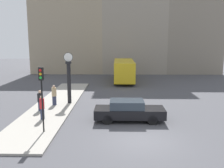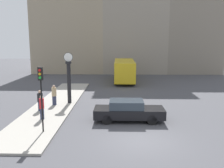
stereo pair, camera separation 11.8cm
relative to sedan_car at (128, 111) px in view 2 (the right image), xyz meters
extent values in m
plane|color=#47474C|center=(0.58, -3.43, -0.73)|extent=(120.00, 120.00, 0.00)
cube|color=#A39E93|center=(-6.04, 4.30, -0.67)|extent=(3.36, 19.46, 0.13)
cube|color=gray|center=(-9.01, 25.69, 6.72)|extent=(11.68, 5.00, 14.92)
cube|color=gray|center=(1.97, 25.69, 8.62)|extent=(10.27, 5.00, 18.71)
cube|color=gray|center=(11.55, 25.69, 6.86)|extent=(8.90, 5.00, 15.19)
cube|color=black|center=(0.05, 0.00, -0.14)|extent=(4.76, 1.76, 0.63)
cube|color=#2D3842|center=(-0.14, 0.00, 0.45)|extent=(2.29, 1.58, 0.54)
cylinder|color=black|center=(1.53, 0.77, -0.40)|extent=(0.66, 0.22, 0.66)
cylinder|color=black|center=(1.53, -0.77, -0.40)|extent=(0.66, 0.22, 0.66)
cylinder|color=black|center=(-1.43, 0.77, -0.40)|extent=(0.66, 0.22, 0.66)
cylinder|color=black|center=(-1.43, -0.77, -0.40)|extent=(0.66, 0.22, 0.66)
cube|color=gold|center=(0.08, 16.37, 0.84)|extent=(2.53, 8.28, 2.44)
cube|color=#1E232D|center=(0.08, 16.37, 1.00)|extent=(2.56, 8.12, 0.73)
cylinder|color=black|center=(1.20, 18.94, -0.28)|extent=(0.28, 0.90, 0.90)
cylinder|color=black|center=(-1.05, 18.94, -0.28)|extent=(0.28, 0.90, 0.90)
cylinder|color=black|center=(1.20, 13.80, -0.28)|extent=(0.28, 0.90, 0.90)
cylinder|color=black|center=(-1.05, 13.80, -0.28)|extent=(0.28, 0.90, 0.90)
cylinder|color=black|center=(-5.15, -2.48, 0.93)|extent=(0.09, 0.09, 3.09)
cube|color=black|center=(-5.15, -2.48, 2.86)|extent=(0.26, 0.20, 0.76)
cylinder|color=red|center=(-5.15, -2.60, 3.07)|extent=(0.15, 0.04, 0.15)
cylinder|color=orange|center=(-5.15, -2.60, 2.86)|extent=(0.15, 0.04, 0.15)
cylinder|color=green|center=(-5.15, -2.60, 2.65)|extent=(0.15, 0.04, 0.15)
cylinder|color=black|center=(-4.91, 4.39, 1.08)|extent=(0.32, 0.32, 3.38)
cube|color=black|center=(-4.91, 4.39, 2.87)|extent=(0.42, 0.42, 0.19)
cylinder|color=black|center=(-4.91, 4.39, 3.33)|extent=(0.78, 0.04, 0.78)
cylinder|color=white|center=(-4.91, 4.39, 3.33)|extent=(0.72, 0.06, 0.72)
cylinder|color=#2D334C|center=(-5.91, -0.16, -0.23)|extent=(0.28, 0.28, 0.75)
cylinder|color=red|center=(-5.91, -0.16, 0.49)|extent=(0.32, 0.32, 0.70)
sphere|color=tan|center=(-5.91, -0.16, 0.95)|extent=(0.21, 0.21, 0.21)
cylinder|color=#2D334C|center=(-6.04, 3.66, -0.23)|extent=(0.33, 0.33, 0.76)
cylinder|color=tan|center=(-6.04, 3.66, 0.50)|extent=(0.39, 0.39, 0.71)
sphere|color=tan|center=(-6.04, 3.66, 0.96)|extent=(0.22, 0.22, 0.22)
cylinder|color=#2D334C|center=(-6.68, 1.94, -0.26)|extent=(0.35, 0.35, 0.70)
cylinder|color=black|center=(-6.68, 1.94, 0.42)|extent=(0.42, 0.42, 0.65)
sphere|color=tan|center=(-6.68, 1.94, 0.87)|extent=(0.25, 0.25, 0.25)
camera|label=1|loc=(-0.80, -16.48, 4.76)|focal=40.00mm
camera|label=2|loc=(-0.68, -16.48, 4.76)|focal=40.00mm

